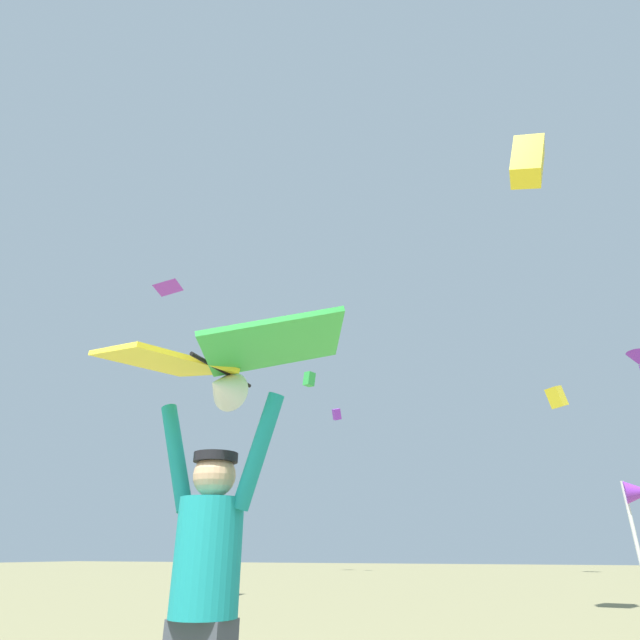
{
  "coord_description": "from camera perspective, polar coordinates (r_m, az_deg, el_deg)",
  "views": [
    {
      "loc": [
        1.9,
        -2.08,
        1.11
      ],
      "look_at": [
        0.3,
        1.95,
        3.08
      ],
      "focal_mm": 28.84,
      "sensor_mm": 36.0,
      "label": 1
    }
  ],
  "objects": [
    {
      "name": "kite_flyer_person",
      "position": [
        2.95,
        -12.64,
        -27.3
      ],
      "size": [
        0.81,
        0.34,
        1.92
      ],
      "color": "#424751",
      "rests_on": "ground"
    },
    {
      "name": "held_stunt_kite",
      "position": [
        3.06,
        -11.34,
        -4.72
      ],
      "size": [
        1.7,
        0.9,
        0.39
      ],
      "color": "black"
    },
    {
      "name": "distant_kite_green_overhead_distant",
      "position": [
        36.49,
        -1.2,
        -6.58
      ],
      "size": [
        0.9,
        0.8,
        1.04
      ],
      "color": "green"
    },
    {
      "name": "distant_kite_yellow_high_left",
      "position": [
        13.22,
        22.02,
        15.96
      ],
      "size": [
        0.89,
        0.77,
        1.24
      ],
      "color": "yellow"
    },
    {
      "name": "distant_kite_purple_far_center",
      "position": [
        35.65,
        1.87,
        -10.42
      ],
      "size": [
        0.65,
        0.85,
        0.91
      ],
      "color": "purple"
    },
    {
      "name": "distant_kite_yellow_high_right",
      "position": [
        36.31,
        24.76,
        -7.78
      ],
      "size": [
        1.32,
        1.3,
        1.5
      ],
      "color": "yellow"
    },
    {
      "name": "distant_kite_purple_mid_right",
      "position": [
        15.61,
        -16.53,
        3.55
      ],
      "size": [
        0.93,
        0.95,
        0.32
      ],
      "color": "purple"
    },
    {
      "name": "distant_kite_purple_low_right",
      "position": [
        38.77,
        31.76,
        -3.66
      ],
      "size": [
        1.29,
        1.35,
        2.58
      ],
      "color": "purple"
    },
    {
      "name": "marker_flag",
      "position": [
        6.74,
        31.97,
        -16.94
      ],
      "size": [
        0.3,
        0.24,
        1.83
      ],
      "color": "silver",
      "rests_on": "ground"
    }
  ]
}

